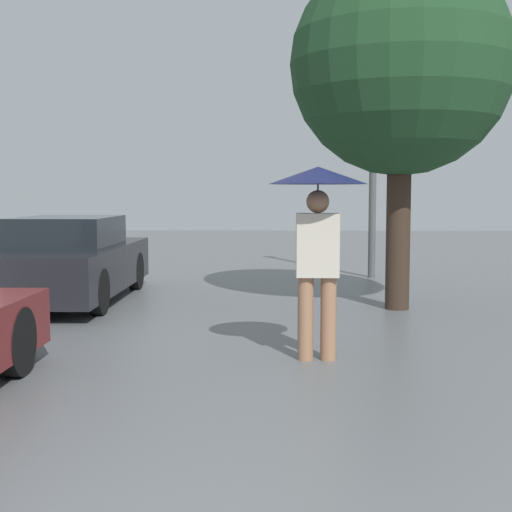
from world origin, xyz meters
TOP-DOWN VIEW (x-y plane):
  - pedestrian at (0.42, 4.94)m, footprint 0.99×0.99m
  - parked_car_farthest at (-3.21, 8.84)m, footprint 1.66×4.32m
  - tree at (1.79, 8.19)m, footprint 3.18×3.18m
  - street_lamp at (1.95, 12.11)m, footprint 0.32×0.32m

SIDE VIEW (x-z plane):
  - parked_car_farthest at x=-3.21m, z-range -0.04..1.29m
  - pedestrian at x=0.42m, z-range 0.51..2.47m
  - street_lamp at x=1.95m, z-range 0.46..5.53m
  - tree at x=1.79m, z-range 0.95..6.07m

